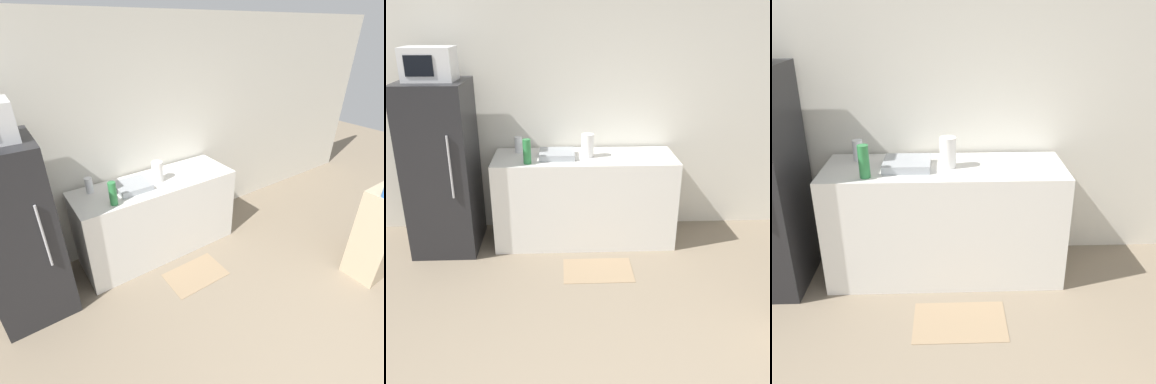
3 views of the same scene
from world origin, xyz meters
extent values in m
cube|color=silver|center=(0.00, 3.19, 1.30)|extent=(8.00, 0.06, 2.60)
cube|color=silver|center=(-0.15, 2.81, 0.47)|extent=(1.84, 0.64, 0.93)
cube|color=#9EA3A8|center=(-0.43, 2.79, 0.96)|extent=(0.35, 0.32, 0.06)
cylinder|color=#2D7F42|center=(-0.71, 2.60, 1.05)|extent=(0.08, 0.08, 0.24)
cylinder|color=silver|center=(-0.82, 2.98, 1.01)|extent=(0.08, 0.08, 0.16)
cylinder|color=white|center=(-0.12, 2.79, 1.05)|extent=(0.12, 0.12, 0.23)
cube|color=#937A5B|center=(-0.05, 2.15, 0.00)|extent=(0.66, 0.42, 0.01)
camera|label=1|loc=(-1.50, 0.13, 2.46)|focal=28.00mm
camera|label=2|loc=(-0.38, -1.31, 2.24)|focal=40.00mm
camera|label=3|loc=(-0.11, -0.24, 2.06)|focal=40.00mm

